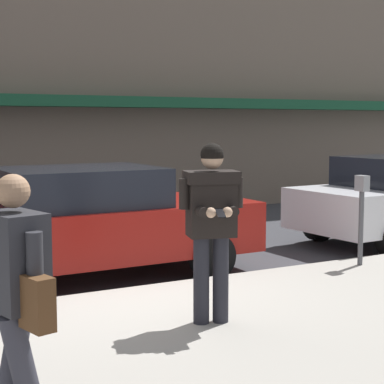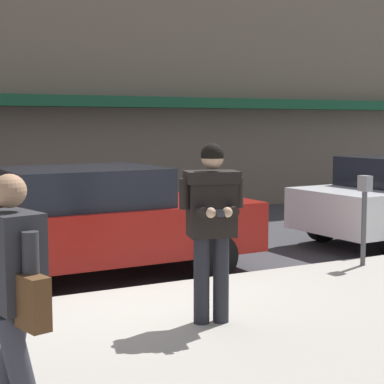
% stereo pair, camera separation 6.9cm
% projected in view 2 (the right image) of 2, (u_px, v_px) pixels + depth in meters
% --- Properties ---
extents(ground_plane, '(80.00, 80.00, 0.00)m').
position_uv_depth(ground_plane, '(115.00, 296.00, 7.98)').
color(ground_plane, '#3D3D42').
extents(sidewalk, '(32.00, 5.30, 0.14)m').
position_uv_depth(sidewalk, '(327.00, 348.00, 5.92)').
color(sidewalk, '#A8A399').
rests_on(sidewalk, ground).
extents(curb_paint_line, '(28.00, 0.12, 0.01)m').
position_uv_depth(curb_paint_line, '(185.00, 285.00, 8.48)').
color(curb_paint_line, silver).
rests_on(curb_paint_line, ground).
extents(parked_sedan_mid, '(4.53, 1.98, 1.54)m').
position_uv_depth(parked_sedan_mid, '(93.00, 222.00, 8.78)').
color(parked_sedan_mid, maroon).
rests_on(parked_sedan_mid, ground).
extents(man_texting_on_phone, '(0.63, 0.64, 1.81)m').
position_uv_depth(man_texting_on_phone, '(212.00, 213.00, 6.33)').
color(man_texting_on_phone, '#23232B').
rests_on(man_texting_on_phone, sidewalk).
extents(pedestrian_with_bag, '(0.40, 0.72, 1.70)m').
position_uv_depth(pedestrian_with_bag, '(14.00, 291.00, 3.96)').
color(pedestrian_with_bag, '#33333D').
rests_on(pedestrian_with_bag, sidewalk).
extents(parking_meter, '(0.12, 0.18, 1.27)m').
position_uv_depth(parking_meter, '(364.00, 207.00, 8.95)').
color(parking_meter, '#4C4C51').
rests_on(parking_meter, sidewalk).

